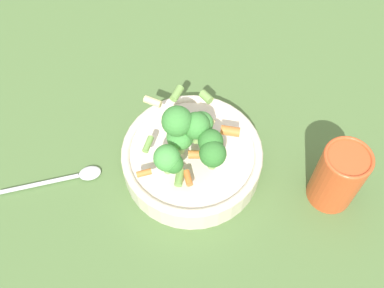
% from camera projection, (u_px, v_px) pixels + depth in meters
% --- Properties ---
extents(ground_plane, '(3.00, 3.00, 0.00)m').
position_uv_depth(ground_plane, '(192.00, 166.00, 0.74)').
color(ground_plane, '#4C6B38').
extents(bowl, '(0.22, 0.22, 0.05)m').
position_uv_depth(bowl, '(192.00, 157.00, 0.72)').
color(bowl, beige).
rests_on(bowl, ground_plane).
extents(pasta_salad, '(0.16, 0.18, 0.10)m').
position_uv_depth(pasta_salad, '(190.00, 137.00, 0.65)').
color(pasta_salad, '#8CB766').
rests_on(pasta_salad, bowl).
extents(cup, '(0.07, 0.07, 0.12)m').
position_uv_depth(cup, '(339.00, 176.00, 0.67)').
color(cup, '#CC4C23').
rests_on(cup, ground_plane).
extents(spoon, '(0.14, 0.11, 0.01)m').
position_uv_depth(spoon, '(70.00, 177.00, 0.73)').
color(spoon, silver).
rests_on(spoon, ground_plane).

